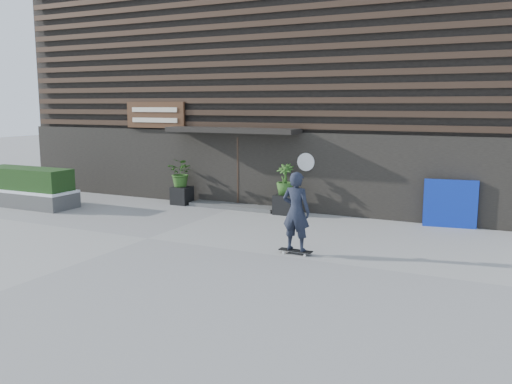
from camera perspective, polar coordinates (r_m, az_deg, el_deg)
The scene contains 12 objects.
ground at distance 14.06m, azimuth -11.31°, elevation -4.82°, with size 80.00×80.00×0.00m, color gray.
entrance_step at distance 17.83m, azimuth -2.34°, elevation -1.48°, with size 3.00×0.80×0.12m, color #4C4C49.
planter_pot_left at distance 18.59m, azimuth -7.80°, elevation -0.36°, with size 0.60×0.60×0.60m, color black.
bamboo_left at distance 18.48m, azimuth -7.85°, elevation 2.02°, with size 0.86×0.75×0.96m, color #2D591E.
planter_pot_right at distance 16.80m, azimuth 3.04°, elevation -1.31°, with size 0.60×0.60×0.60m, color black.
bamboo_right at distance 16.68m, azimuth 3.07°, elevation 1.32°, with size 0.54×0.54×0.96m, color #2D591E.
raised_bed at distance 19.67m, azimuth -22.85°, elevation -0.63°, with size 3.50×1.20×0.50m, color #474745.
snow_layer at distance 19.62m, azimuth -22.90°, elevation 0.20°, with size 3.50×1.20×0.08m, color white.
hedge at distance 19.57m, azimuth -22.97°, elevation 1.33°, with size 3.30×1.00×0.70m, color #183513.
blue_tarp at distance 15.83m, azimuth 19.75°, elevation -1.17°, with size 1.41×0.12×1.33m, color #0D28AE.
building at distance 22.39m, azimuth 4.24°, elevation 10.78°, with size 18.00×11.00×8.00m.
skateboarder at distance 12.19m, azimuth 4.24°, elevation -2.07°, with size 0.78×0.46×1.89m.
Camera 1 is at (8.34, -10.81, 3.36)m, focal length 38.03 mm.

